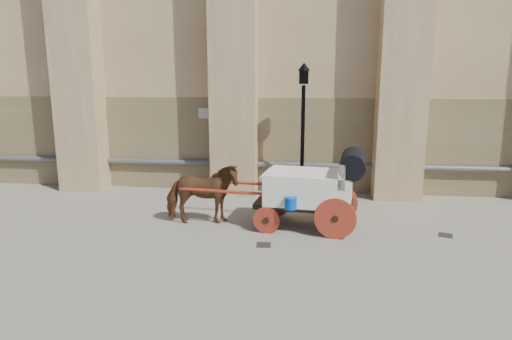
# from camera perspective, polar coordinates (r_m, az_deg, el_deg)

# --- Properties ---
(ground) EXTENTS (90.00, 90.00, 0.00)m
(ground) POSITION_cam_1_polar(r_m,az_deg,el_deg) (11.10, -0.52, -7.77)
(ground) COLOR gray
(ground) RESTS_ON ground
(horse) EXTENTS (1.95, 1.12, 1.56)m
(horse) POSITION_cam_1_polar(r_m,az_deg,el_deg) (11.58, -6.78, -2.99)
(horse) COLOR brown
(horse) RESTS_ON ground
(carriage) EXTENTS (4.62, 1.75, 1.97)m
(carriage) POSITION_cam_1_polar(r_m,az_deg,el_deg) (11.21, 7.39, -2.00)
(carriage) COLOR black
(carriage) RESTS_ON ground
(street_lamp) EXTENTS (0.38, 0.38, 4.05)m
(street_lamp) POSITION_cam_1_polar(r_m,az_deg,el_deg) (13.51, 5.87, 5.19)
(street_lamp) COLOR black
(street_lamp) RESTS_ON ground
(drain_grate_near) EXTENTS (0.34, 0.34, 0.01)m
(drain_grate_near) POSITION_cam_1_polar(r_m,az_deg,el_deg) (10.31, 0.98, -9.33)
(drain_grate_near) COLOR black
(drain_grate_near) RESTS_ON ground
(drain_grate_far) EXTENTS (0.41, 0.41, 0.01)m
(drain_grate_far) POSITION_cam_1_polar(r_m,az_deg,el_deg) (11.77, 22.62, -7.53)
(drain_grate_far) COLOR black
(drain_grate_far) RESTS_ON ground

